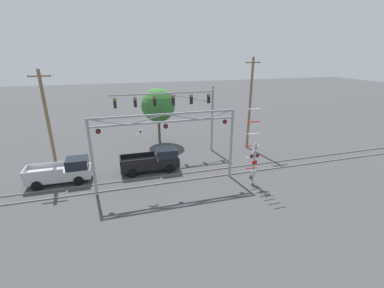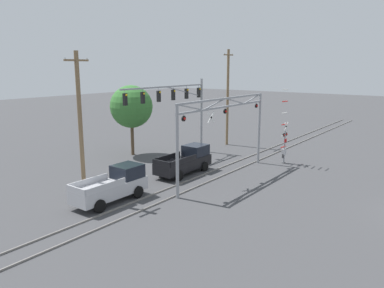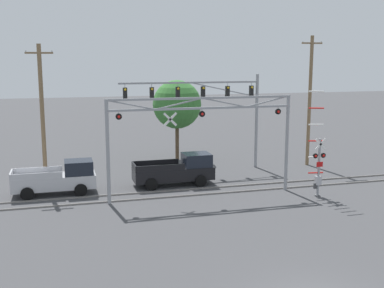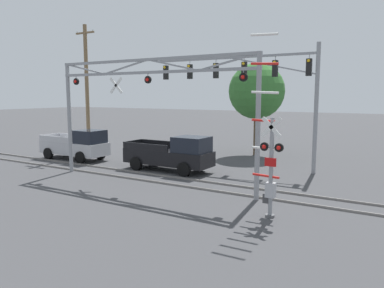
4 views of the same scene
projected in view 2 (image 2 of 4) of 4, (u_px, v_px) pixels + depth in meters
rail_track_near at (221, 176)px, 30.20m from camera, size 80.00×0.08×0.10m
rail_track_far at (206, 173)px, 31.05m from camera, size 80.00×0.08×0.10m
crossing_gantry at (225, 121)px, 29.10m from camera, size 12.04×0.27×6.41m
crossing_signal_mast at (284, 140)px, 34.07m from camera, size 1.36×0.35×6.82m
traffic_signal_span at (181, 102)px, 35.65m from camera, size 11.17×0.39×7.56m
pickup_truck_lead at (186, 161)px, 31.17m from camera, size 5.60×2.09×2.18m
pickup_truck_following at (114, 185)px, 24.75m from camera, size 5.31×2.09×2.18m
utility_pole_left at (80, 125)px, 24.39m from camera, size 1.80×0.28×9.74m
utility_pole_right at (228, 97)px, 41.63m from camera, size 1.80×0.28×10.59m
background_tree_beyond_span at (131, 107)px, 36.86m from camera, size 4.20×4.20×6.97m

